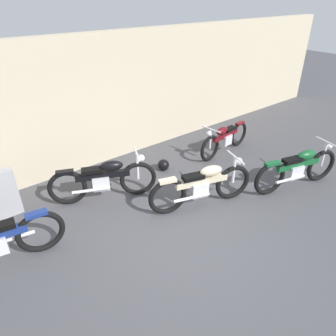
{
  "coord_description": "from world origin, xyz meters",
  "views": [
    {
      "loc": [
        -3.03,
        -3.22,
        3.84
      ],
      "look_at": [
        0.55,
        1.26,
        0.55
      ],
      "focal_mm": 33.37,
      "sensor_mm": 36.0,
      "label": 1
    }
  ],
  "objects_px": {
    "helmet": "(163,165)",
    "motorcycle_green": "(298,168)",
    "motorcycle_maroon": "(225,138)",
    "motorcycle_black": "(104,179)",
    "motorcycle_cream": "(202,185)"
  },
  "relations": [
    {
      "from": "helmet",
      "to": "motorcycle_cream",
      "type": "height_order",
      "value": "motorcycle_cream"
    },
    {
      "from": "helmet",
      "to": "motorcycle_cream",
      "type": "distance_m",
      "value": 1.67
    },
    {
      "from": "motorcycle_green",
      "to": "motorcycle_black",
      "type": "bearing_deg",
      "value": 163.4
    },
    {
      "from": "motorcycle_green",
      "to": "motorcycle_maroon",
      "type": "bearing_deg",
      "value": 105.16
    },
    {
      "from": "motorcycle_black",
      "to": "motorcycle_cream",
      "type": "bearing_deg",
      "value": -20.63
    },
    {
      "from": "motorcycle_black",
      "to": "motorcycle_cream",
      "type": "distance_m",
      "value": 2.0
    },
    {
      "from": "helmet",
      "to": "motorcycle_maroon",
      "type": "bearing_deg",
      "value": -8.55
    },
    {
      "from": "motorcycle_cream",
      "to": "motorcycle_green",
      "type": "relative_size",
      "value": 1.0
    },
    {
      "from": "motorcycle_black",
      "to": "motorcycle_green",
      "type": "height_order",
      "value": "motorcycle_black"
    },
    {
      "from": "helmet",
      "to": "motorcycle_black",
      "type": "distance_m",
      "value": 1.73
    },
    {
      "from": "motorcycle_black",
      "to": "motorcycle_maroon",
      "type": "bearing_deg",
      "value": 23.17
    },
    {
      "from": "helmet",
      "to": "motorcycle_black",
      "type": "height_order",
      "value": "motorcycle_black"
    },
    {
      "from": "helmet",
      "to": "motorcycle_green",
      "type": "relative_size",
      "value": 0.13
    },
    {
      "from": "helmet",
      "to": "motorcycle_cream",
      "type": "relative_size",
      "value": 0.13
    },
    {
      "from": "helmet",
      "to": "motorcycle_green",
      "type": "height_order",
      "value": "motorcycle_green"
    }
  ]
}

